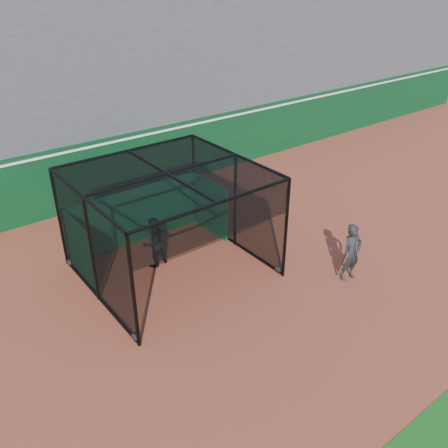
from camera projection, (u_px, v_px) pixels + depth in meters
ground at (234, 310)px, 12.81m from camera, size 120.00×120.00×0.00m
outfield_wall at (96, 171)px, 18.09m from camera, size 50.00×0.50×2.50m
grandstand at (46, 70)px, 19.17m from camera, size 50.00×7.85×8.95m
batting_cage at (170, 224)px, 13.79m from camera, size 4.95×4.70×3.16m
batter at (154, 242)px, 14.38m from camera, size 0.87×0.73×1.62m
on_deck_player at (351, 253)px, 13.71m from camera, size 0.71×0.52×1.78m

